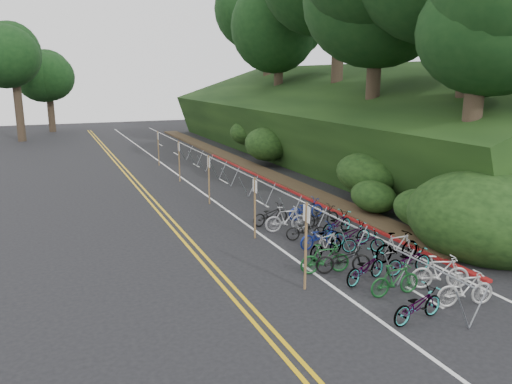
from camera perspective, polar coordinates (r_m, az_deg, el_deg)
ground at (r=15.70m, az=5.01°, el=-10.90°), size 120.00×120.00×0.00m
road_markings at (r=24.75m, az=-4.63°, el=-1.82°), size 7.47×80.00×0.01m
red_curb at (r=28.34m, az=3.91°, el=0.22°), size 0.25×28.00×0.10m
embankment at (r=37.52m, az=9.09°, el=7.17°), size 14.30×48.14×9.11m
tree_cluster at (r=38.71m, az=2.79°, el=20.30°), size 32.18×53.82×17.91m
bike_rack_front at (r=15.05m, az=19.48°, el=-9.18°), size 1.14×3.09×1.17m
bike_racks_rest at (r=27.99m, az=-1.94°, el=1.77°), size 1.14×23.00×1.17m
signpost_near at (r=15.10m, az=5.72°, el=-5.55°), size 0.08×0.40×2.75m
signposts_rest at (r=28.08m, az=-7.26°, el=2.90°), size 0.08×18.40×2.50m
bike_front at (r=16.73m, az=7.89°, el=-7.55°), size 0.81×1.75×1.02m
bike_valet at (r=18.50m, az=10.55°, el=-5.67°), size 3.18×11.61×1.10m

